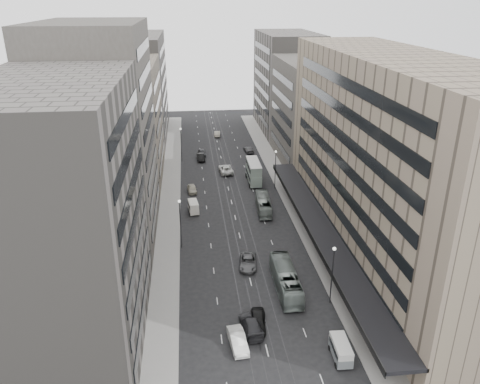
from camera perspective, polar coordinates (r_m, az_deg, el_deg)
name	(u,v)px	position (r m, az deg, el deg)	size (l,w,h in m)	color
ground	(252,286)	(66.44, 1.42, -11.36)	(220.00, 220.00, 0.00)	black
sidewalk_right	(283,183)	(101.16, 5.28, 1.07)	(4.00, 125.00, 0.15)	gray
sidewalk_left	(171,188)	(99.29, -8.42, 0.48)	(4.00, 125.00, 0.15)	gray
department_store	(389,160)	(72.50, 17.73, 3.72)	(19.20, 60.00, 30.00)	#7E6D5C
building_right_mid	(312,112)	(113.29, 8.81, 9.58)	(15.00, 28.00, 24.00)	#44403B
building_right_far	(287,82)	(141.52, 5.72, 13.15)	(15.00, 32.00, 28.00)	#5D5953
building_left_a	(63,222)	(53.31, -20.75, -3.49)	(15.00, 28.00, 30.00)	#5D5953
building_left_b	(101,135)	(77.44, -16.54, 6.64)	(15.00, 26.00, 34.00)	#44403B
building_left_c	(124,121)	(104.39, -13.97, 8.34)	(15.00, 28.00, 25.00)	#696052
building_left_d	(137,87)	(136.18, -12.44, 12.37)	(15.00, 38.00, 28.00)	#5D5953
lamp_right_near	(333,269)	(61.48, 11.23, -9.15)	(0.44, 0.44, 8.32)	#262628
lamp_right_far	(275,165)	(96.64, 4.34, 3.30)	(0.44, 0.44, 8.32)	#262628
lamp_left_near	(180,218)	(73.81, -7.31, -3.19)	(0.44, 0.44, 8.32)	#262628
lamp_left_far	(181,141)	(114.09, -7.21, 6.23)	(0.44, 0.44, 8.32)	#262628
bus_near	(286,279)	(65.16, 5.61, -10.54)	(2.68, 11.46, 3.19)	gray
bus_far	(263,204)	(87.59, 2.88, -1.48)	(2.30, 9.85, 2.74)	gray
double_decker	(254,171)	(100.56, 1.68, 2.53)	(2.72, 8.67, 4.73)	gray
vw_microbus	(341,350)	(55.57, 12.20, -18.26)	(1.99, 4.14, 2.20)	slate
panel_van	(193,207)	(87.12, -5.70, -1.79)	(2.13, 3.78, 2.28)	beige
sedan_0	(258,321)	(58.94, 2.18, -15.43)	(1.93, 4.80, 1.64)	black
sedan_1	(238,340)	(56.20, -0.28, -17.65)	(1.72, 4.93, 1.63)	white
sedan_2	(248,262)	(70.32, 0.97, -8.53)	(2.46, 5.33, 1.48)	#565658
sedan_3	(251,325)	(58.39, 1.37, -15.86)	(2.26, 5.56, 1.61)	#242426
sedan_4	(192,189)	(96.53, -5.86, 0.38)	(1.72, 4.29, 1.46)	#A69F89
sedan_5	(201,157)	(115.53, -4.79, 4.25)	(1.71, 4.90, 1.61)	black
sedan_6	(226,169)	(106.92, -1.74, 2.82)	(2.85, 6.19, 1.72)	silver
sedan_7	(249,150)	(121.33, 1.07, 5.20)	(2.03, 4.99, 1.45)	#4D4D4F
sedan_8	(202,152)	(119.35, -4.65, 4.83)	(1.74, 4.33, 1.47)	#2A2B2D
sedan_9	(217,134)	(136.01, -2.80, 7.12)	(1.59, 4.55, 1.50)	#BAB09A
pedestrian	(365,304)	(63.14, 14.96, -13.09)	(0.68, 0.44, 1.86)	black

